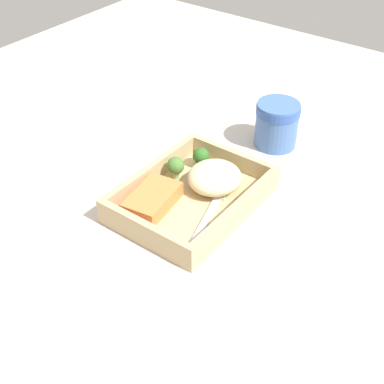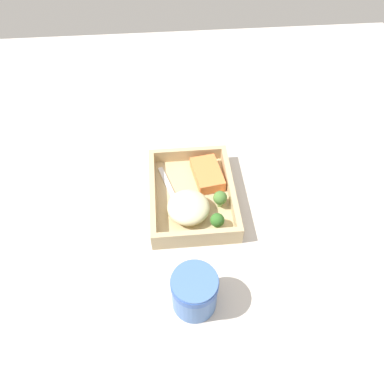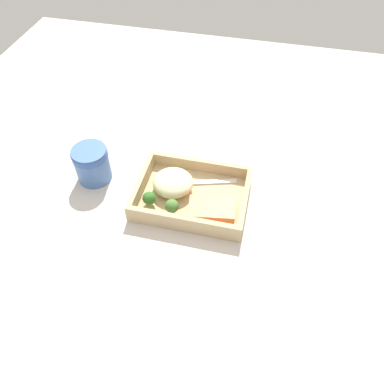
% 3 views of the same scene
% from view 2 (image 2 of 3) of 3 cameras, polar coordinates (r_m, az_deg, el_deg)
% --- Properties ---
extents(ground_plane, '(1.60, 1.60, 0.02)m').
position_cam_2_polar(ground_plane, '(0.87, 0.00, -1.58)').
color(ground_plane, beige).
extents(takeout_tray, '(0.25, 0.19, 0.01)m').
position_cam_2_polar(takeout_tray, '(0.85, 0.00, -0.91)').
color(takeout_tray, tan).
rests_on(takeout_tray, ground_plane).
extents(tray_rim, '(0.25, 0.19, 0.03)m').
position_cam_2_polar(tray_rim, '(0.84, 0.00, 0.07)').
color(tray_rim, tan).
rests_on(tray_rim, takeout_tray).
extents(salmon_fillet, '(0.11, 0.07, 0.03)m').
position_cam_2_polar(salmon_fillet, '(0.88, 2.34, 2.76)').
color(salmon_fillet, orange).
rests_on(salmon_fillet, takeout_tray).
extents(mashed_potatoes, '(0.09, 0.09, 0.04)m').
position_cam_2_polar(mashed_potatoes, '(0.80, -0.56, -2.34)').
color(mashed_potatoes, beige).
rests_on(mashed_potatoes, takeout_tray).
extents(broccoli_floret_1, '(0.03, 0.03, 0.04)m').
position_cam_2_polar(broccoli_floret_1, '(0.82, 4.30, -0.95)').
color(broccoli_floret_1, '#8AAD61').
rests_on(broccoli_floret_1, takeout_tray).
extents(broccoli_floret_2, '(0.03, 0.03, 0.04)m').
position_cam_2_polar(broccoli_floret_2, '(0.78, 3.87, -4.34)').
color(broccoli_floret_2, '#7FA266').
rests_on(broccoli_floret_2, takeout_tray).
extents(fork, '(0.16, 0.06, 0.00)m').
position_cam_2_polar(fork, '(0.85, -3.00, -0.38)').
color(fork, silver).
rests_on(fork, takeout_tray).
extents(paper_cup, '(0.08, 0.08, 0.09)m').
position_cam_2_polar(paper_cup, '(0.68, 0.39, -14.81)').
color(paper_cup, '#456BAC').
rests_on(paper_cup, ground_plane).
extents(receipt_slip, '(0.15, 0.17, 0.00)m').
position_cam_2_polar(receipt_slip, '(0.90, 13.88, 0.03)').
color(receipt_slip, white).
rests_on(receipt_slip, ground_plane).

